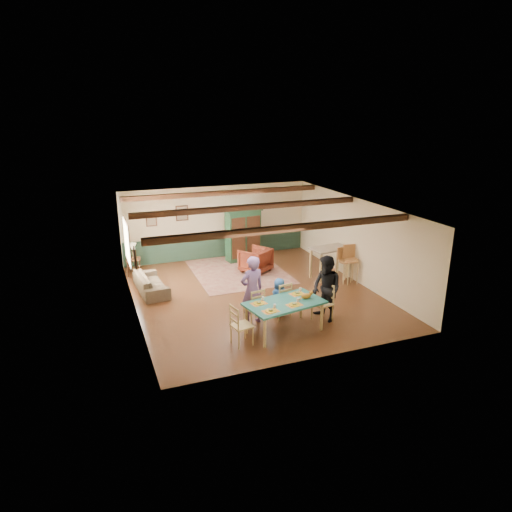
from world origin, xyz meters
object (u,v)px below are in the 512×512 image
object	(u,v)px
person_child	(279,297)
armoire	(243,235)
dining_chair_end_right	(323,303)
cat	(306,295)
dining_chair_end_left	(242,325)
person_woman	(326,289)
sofa	(151,283)
bar_stool_right	(351,265)
person_man	(252,290)
armchair	(255,260)
counter_table	(329,263)
end_table	(134,267)
bar_stool_left	(345,265)
dining_chair_far_left	(254,306)
table_lamp	(133,251)
dining_table	(284,317)
dining_chair_far_right	(281,299)

from	to	relation	value
person_child	armoire	distance (m)	5.00
dining_chair_end_right	cat	size ratio (longest dim) A/B	2.64
dining_chair_end_left	person_woman	xyz separation A→B (m)	(2.51, 0.48, 0.37)
sofa	bar_stool_right	xyz separation A→B (m)	(6.12, -1.52, 0.34)
person_man	armchair	bearing A→B (deg)	-122.83
dining_chair_end_right	counter_table	world-z (taller)	counter_table
person_child	dining_chair_end_right	bearing A→B (deg)	133.15
person_child	counter_table	bearing A→B (deg)	-152.97
person_man	end_table	world-z (taller)	person_man
person_woman	bar_stool_left	size ratio (longest dim) A/B	1.54
dining_chair_far_left	table_lamp	distance (m)	5.56
person_woman	armoire	bearing A→B (deg)	172.78
end_table	cat	bearing A→B (deg)	-57.13
counter_table	bar_stool_left	bearing A→B (deg)	-63.32
dining_table	sofa	xyz separation A→B (m)	(-2.73, 3.89, -0.12)
end_table	dining_chair_far_left	bearing A→B (deg)	-63.45
dining_table	dining_chair_far_right	size ratio (longest dim) A/B	1.89
cat	table_lamp	distance (m)	6.70
dining_chair_far_left	armchair	world-z (taller)	dining_chair_far_left
dining_chair_far_right	sofa	xyz separation A→B (m)	(-3.00, 3.06, -0.23)
armchair	sofa	distance (m)	3.69
sofa	dining_chair_end_left	bearing A→B (deg)	-164.14
dining_table	end_table	distance (m)	6.41
dining_table	dining_chair_end_right	bearing A→B (deg)	10.89
dining_table	bar_stool_right	xyz separation A→B (m)	(3.39, 2.37, 0.22)
table_lamp	dining_chair_end_left	bearing A→B (deg)	-72.58
dining_chair_far_left	person_man	world-z (taller)	person_man
armoire	end_table	distance (m)	4.06
dining_chair_end_right	bar_stool_left	xyz separation A→B (m)	(2.06, 2.28, 0.06)
cat	bar_stool_right	distance (m)	3.67
dining_chair_far_left	counter_table	size ratio (longest dim) A/B	0.81
cat	armoire	size ratio (longest dim) A/B	0.20
dining_chair_far_right	end_table	world-z (taller)	dining_chair_far_right
sofa	end_table	xyz separation A→B (m)	(-0.31, 1.74, 0.01)
dining_table	person_child	distance (m)	0.96
person_man	armchair	xyz separation A→B (m)	(1.49, 3.71, -0.50)
dining_table	counter_table	xyz separation A→B (m)	(2.99, 3.04, 0.12)
person_child	armchair	bearing A→B (deg)	-111.39
person_child	bar_stool_right	bearing A→B (deg)	-166.03
armoire	sofa	xyz separation A→B (m)	(-3.68, -1.96, -0.70)
cat	bar_stool_left	size ratio (longest dim) A/B	0.34
dining_chair_far_left	end_table	size ratio (longest dim) A/B	1.77
dining_chair_far_right	dining_chair_end_right	distance (m)	1.11
person_woman	end_table	size ratio (longest dim) A/B	3.07
person_woman	table_lamp	distance (m)	6.92
table_lamp	bar_stool_right	xyz separation A→B (m)	(6.43, -3.27, -0.21)
dining_table	table_lamp	bearing A→B (deg)	118.37
dining_chair_far_left	bar_stool_left	xyz separation A→B (m)	(3.82, 1.84, 0.06)
dining_chair_far_right	dining_chair_end_left	distance (m)	1.82
armchair	end_table	distance (m)	4.13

